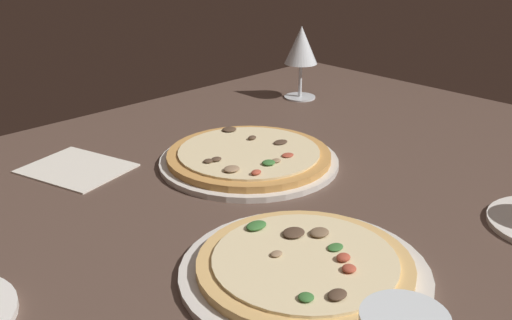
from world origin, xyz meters
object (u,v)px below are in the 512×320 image
at_px(pizza_main, 249,158).
at_px(paper_menu, 77,168).
at_px(pizza_side, 305,268).
at_px(wine_glass_far, 301,47).

relative_size(pizza_main, paper_menu, 1.87).
distance_m(pizza_main, pizza_side, 0.36).
xyz_separation_m(pizza_main, wine_glass_far, (-0.38, -0.22, 0.11)).
xyz_separation_m(pizza_side, paper_menu, (0.04, -0.50, -0.01)).
height_order(pizza_main, paper_menu, pizza_main).
bearing_deg(paper_menu, wine_glass_far, 166.73).
xyz_separation_m(wine_glass_far, paper_menu, (0.61, 0.02, -0.12)).
bearing_deg(pizza_main, paper_menu, -39.54).
height_order(pizza_side, paper_menu, pizza_side).
bearing_deg(pizza_main, wine_glass_far, -150.10).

